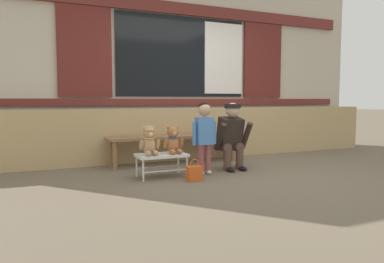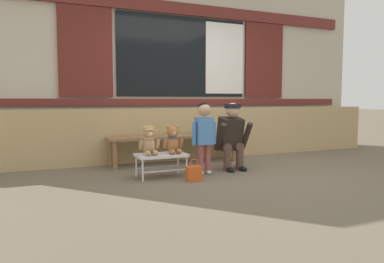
{
  "view_description": "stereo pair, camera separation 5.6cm",
  "coord_description": "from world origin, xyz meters",
  "px_view_note": "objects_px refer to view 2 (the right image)",
  "views": [
    {
      "loc": [
        -2.53,
        -4.23,
        0.99
      ],
      "look_at": [
        -0.45,
        0.43,
        0.55
      ],
      "focal_mm": 34.38,
      "sensor_mm": 36.0,
      "label": 1
    },
    {
      "loc": [
        -2.48,
        -4.26,
        0.99
      ],
      "look_at": [
        -0.45,
        0.43,
        0.55
      ],
      "focal_mm": 34.38,
      "sensor_mm": 36.0,
      "label": 2
    }
  ],
  "objects_px": {
    "small_display_bench": "(161,156)",
    "teddy_bear_plain": "(173,141)",
    "child_standing": "(204,130)",
    "teddy_bear_with_hat": "(149,141)",
    "adult_crouching": "(231,136)",
    "handbag_on_ground": "(194,173)",
    "wooden_bench_long": "(175,140)"
  },
  "relations": [
    {
      "from": "small_display_bench",
      "to": "teddy_bear_plain",
      "type": "relative_size",
      "value": 1.76
    },
    {
      "from": "teddy_bear_plain",
      "to": "child_standing",
      "type": "relative_size",
      "value": 0.38
    },
    {
      "from": "teddy_bear_with_hat",
      "to": "child_standing",
      "type": "relative_size",
      "value": 0.38
    },
    {
      "from": "small_display_bench",
      "to": "teddy_bear_with_hat",
      "type": "distance_m",
      "value": 0.26
    },
    {
      "from": "teddy_bear_with_hat",
      "to": "adult_crouching",
      "type": "distance_m",
      "value": 1.25
    },
    {
      "from": "adult_crouching",
      "to": "teddy_bear_with_hat",
      "type": "bearing_deg",
      "value": -175.4
    },
    {
      "from": "small_display_bench",
      "to": "child_standing",
      "type": "height_order",
      "value": "child_standing"
    },
    {
      "from": "teddy_bear_plain",
      "to": "handbag_on_ground",
      "type": "xyz_separation_m",
      "value": [
        0.13,
        -0.37,
        -0.37
      ]
    },
    {
      "from": "teddy_bear_plain",
      "to": "handbag_on_ground",
      "type": "height_order",
      "value": "teddy_bear_plain"
    },
    {
      "from": "wooden_bench_long",
      "to": "adult_crouching",
      "type": "height_order",
      "value": "adult_crouching"
    },
    {
      "from": "teddy_bear_with_hat",
      "to": "teddy_bear_plain",
      "type": "xyz_separation_m",
      "value": [
        0.32,
        -0.0,
        -0.01
      ]
    },
    {
      "from": "teddy_bear_with_hat",
      "to": "wooden_bench_long",
      "type": "bearing_deg",
      "value": 51.84
    },
    {
      "from": "wooden_bench_long",
      "to": "teddy_bear_with_hat",
      "type": "xyz_separation_m",
      "value": [
        -0.69,
        -0.87,
        0.1
      ]
    },
    {
      "from": "wooden_bench_long",
      "to": "teddy_bear_with_hat",
      "type": "height_order",
      "value": "teddy_bear_with_hat"
    },
    {
      "from": "child_standing",
      "to": "adult_crouching",
      "type": "height_order",
      "value": "child_standing"
    },
    {
      "from": "teddy_bear_with_hat",
      "to": "teddy_bear_plain",
      "type": "height_order",
      "value": "same"
    },
    {
      "from": "small_display_bench",
      "to": "handbag_on_ground",
      "type": "bearing_deg",
      "value": -51.64
    },
    {
      "from": "wooden_bench_long",
      "to": "handbag_on_ground",
      "type": "relative_size",
      "value": 7.72
    },
    {
      "from": "small_display_bench",
      "to": "teddy_bear_plain",
      "type": "xyz_separation_m",
      "value": [
        0.16,
        0.0,
        0.2
      ]
    },
    {
      "from": "small_display_bench",
      "to": "child_standing",
      "type": "relative_size",
      "value": 0.67
    },
    {
      "from": "adult_crouching",
      "to": "child_standing",
      "type": "bearing_deg",
      "value": -163.05
    },
    {
      "from": "adult_crouching",
      "to": "wooden_bench_long",
      "type": "bearing_deg",
      "value": 125.83
    },
    {
      "from": "wooden_bench_long",
      "to": "adult_crouching",
      "type": "distance_m",
      "value": 0.96
    },
    {
      "from": "wooden_bench_long",
      "to": "small_display_bench",
      "type": "xyz_separation_m",
      "value": [
        -0.53,
        -0.88,
        -0.11
      ]
    },
    {
      "from": "small_display_bench",
      "to": "adult_crouching",
      "type": "bearing_deg",
      "value": 5.39
    },
    {
      "from": "teddy_bear_with_hat",
      "to": "child_standing",
      "type": "height_order",
      "value": "child_standing"
    },
    {
      "from": "small_display_bench",
      "to": "teddy_bear_plain",
      "type": "distance_m",
      "value": 0.25
    },
    {
      "from": "small_display_bench",
      "to": "teddy_bear_with_hat",
      "type": "xyz_separation_m",
      "value": [
        -0.16,
        0.0,
        0.21
      ]
    },
    {
      "from": "handbag_on_ground",
      "to": "teddy_bear_plain",
      "type": "bearing_deg",
      "value": 109.78
    },
    {
      "from": "adult_crouching",
      "to": "handbag_on_ground",
      "type": "bearing_deg",
      "value": -149.11
    },
    {
      "from": "teddy_bear_plain",
      "to": "teddy_bear_with_hat",
      "type": "bearing_deg",
      "value": 179.87
    },
    {
      "from": "teddy_bear_plain",
      "to": "child_standing",
      "type": "bearing_deg",
      "value": -7.0
    }
  ]
}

